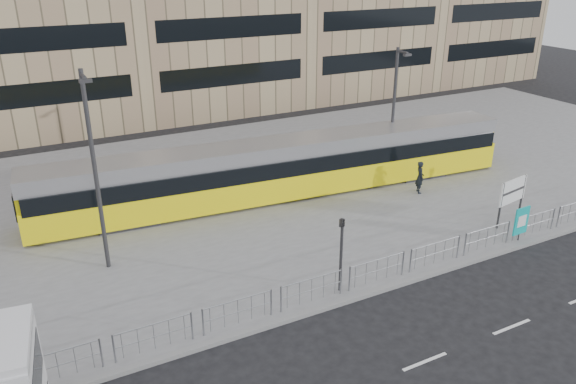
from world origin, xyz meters
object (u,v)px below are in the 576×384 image
pedestrian (420,177)px  tram (285,168)px  station_sign (513,193)px  traffic_light_west (341,246)px  ad_panel (521,221)px  lamp_post_east (394,106)px  lamp_post_west (95,166)px

pedestrian → tram: bearing=87.2°
station_sign → traffic_light_west: (-10.55, -1.20, 0.37)m
ad_panel → lamp_post_east: 10.38m
lamp_post_west → lamp_post_east: bearing=11.5°
tram → traffic_light_west: bearing=-100.0°
lamp_post_west → station_sign: bearing=-14.9°
tram → station_sign: size_ratio=11.42×
pedestrian → ad_panel: bearing=-154.1°
tram → lamp_post_east: size_ratio=3.58×
tram → lamp_post_east: 7.62m
tram → ad_panel: size_ratio=16.01×
station_sign → traffic_light_west: traffic_light_west is taller
station_sign → traffic_light_west: bearing=176.7°
station_sign → pedestrian: bearing=95.1°
tram → lamp_post_west: lamp_post_west is taller
ad_panel → lamp_post_west: bearing=157.3°
ad_panel → traffic_light_west: 9.61m
tram → station_sign: tram is taller
tram → traffic_light_west: tram is taller
tram → lamp_post_west: (-10.19, -3.41, 2.97)m
pedestrian → station_sign: bearing=-142.3°
lamp_post_west → lamp_post_east: lamp_post_west is taller
station_sign → ad_panel: 1.92m
station_sign → lamp_post_west: (-18.21, 4.85, 2.93)m
pedestrian → lamp_post_west: size_ratio=0.22×
tram → station_sign: 11.51m
ad_panel → lamp_post_east: lamp_post_east is taller
ad_panel → lamp_post_west: (-17.21, 6.37, 3.56)m
ad_panel → pedestrian: 6.60m
ad_panel → tram: bearing=123.3°
pedestrian → lamp_post_west: 17.25m
ad_panel → pedestrian: bearing=90.7°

